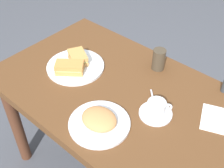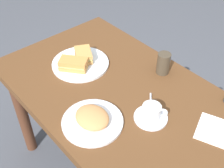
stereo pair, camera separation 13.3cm
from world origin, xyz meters
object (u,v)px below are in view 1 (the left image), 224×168
object	(u,v)px
side_plate	(99,124)
spoon	(153,100)
sandwich_plate	(76,66)
coffee_saucer	(155,113)
sandwich_back	(70,68)
napkin	(220,120)
sandwich_front	(78,58)
dining_table	(118,105)
coffee_cup	(157,107)
drinking_glass	(159,59)

from	to	relation	value
side_plate	spoon	bearing A→B (deg)	-108.98
sandwich_plate	coffee_saucer	distance (m)	0.49
sandwich_back	napkin	bearing A→B (deg)	-163.47
side_plate	coffee_saucer	bearing A→B (deg)	-124.81
sandwich_back	sandwich_front	bearing A→B (deg)	-70.44
coffee_saucer	spoon	xyz separation A→B (m)	(0.05, -0.05, 0.01)
sandwich_plate	side_plate	xyz separation A→B (m)	(-0.35, 0.19, 0.00)
spoon	side_plate	xyz separation A→B (m)	(0.09, 0.25, -0.01)
coffee_saucer	napkin	xyz separation A→B (m)	(-0.22, -0.15, -0.00)
dining_table	coffee_cup	bearing A→B (deg)	177.21
sandwich_front	drinking_glass	bearing A→B (deg)	-143.61
sandwich_front	coffee_saucer	size ratio (longest dim) A/B	0.97
dining_table	sandwich_front	world-z (taller)	sandwich_front
sandwich_front	side_plate	bearing A→B (deg)	148.00
side_plate	drinking_glass	xyz separation A→B (m)	(0.03, -0.46, 0.05)
sandwich_front	side_plate	xyz separation A→B (m)	(-0.36, 0.23, -0.03)
dining_table	spoon	size ratio (longest dim) A/B	15.07
side_plate	drinking_glass	size ratio (longest dim) A/B	2.33
drinking_glass	dining_table	bearing A→B (deg)	80.64
coffee_saucer	spoon	size ratio (longest dim) A/B	1.78
dining_table	side_plate	world-z (taller)	side_plate
coffee_saucer	sandwich_plate	bearing A→B (deg)	0.49
coffee_cup	spoon	distance (m)	0.08
sandwich_plate	coffee_saucer	xyz separation A→B (m)	(-0.49, -0.00, -0.00)
sandwich_back	napkin	distance (m)	0.72
sandwich_plate	coffee_cup	xyz separation A→B (m)	(-0.49, -0.01, 0.04)
spoon	side_plate	world-z (taller)	spoon
dining_table	sandwich_back	size ratio (longest dim) A/B	7.95
sandwich_plate	drinking_glass	xyz separation A→B (m)	(-0.31, -0.27, 0.05)
sandwich_plate	coffee_cup	world-z (taller)	coffee_cup
coffee_saucer	spoon	world-z (taller)	spoon
coffee_saucer	side_plate	world-z (taller)	side_plate
sandwich_plate	sandwich_front	bearing A→B (deg)	-68.45
coffee_saucer	napkin	world-z (taller)	coffee_saucer
spoon	side_plate	bearing A→B (deg)	71.02
dining_table	drinking_glass	distance (m)	0.30
sandwich_front	napkin	world-z (taller)	sandwich_front
spoon	sandwich_plate	bearing A→B (deg)	7.57
dining_table	sandwich_plate	distance (m)	0.29
dining_table	sandwich_plate	bearing A→B (deg)	3.36
dining_table	coffee_saucer	xyz separation A→B (m)	(-0.21, 0.01, 0.11)
dining_table	drinking_glass	xyz separation A→B (m)	(-0.04, -0.25, 0.16)
coffee_saucer	side_plate	bearing A→B (deg)	55.19
dining_table	sandwich_plate	size ratio (longest dim) A/B	4.15
sandwich_back	coffee_saucer	xyz separation A→B (m)	(-0.47, -0.06, -0.04)
coffee_cup	napkin	size ratio (longest dim) A/B	0.61
drinking_glass	napkin	bearing A→B (deg)	163.33
coffee_cup	coffee_saucer	bearing A→B (deg)	42.18
sandwich_front	napkin	size ratio (longest dim) A/B	0.91
sandwich_front	sandwich_back	bearing A→B (deg)	109.56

